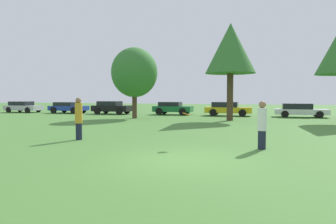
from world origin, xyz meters
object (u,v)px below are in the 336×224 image
object	(u,v)px
person_thrower	(79,118)
tree_1	(230,49)
frisbee	(186,114)
person_catcher	(262,125)
tree_0	(134,73)
parked_car_black	(112,107)
parked_car_silver	(23,107)
parked_car_green	(172,108)
parked_car_white	(300,110)
parked_car_blue	(68,107)
parked_car_yellow	(227,109)

from	to	relation	value
person_thrower	tree_1	distance (m)	14.00
frisbee	person_catcher	bearing A→B (deg)	4.44
tree_0	parked_car_black	bearing A→B (deg)	132.47
person_catcher	parked_car_black	distance (m)	22.75
person_thrower	parked_car_silver	xyz separation A→B (m)	(-17.98, 17.39, -0.29)
tree_1	parked_car_green	bearing A→B (deg)	136.41
parked_car_white	tree_1	bearing A→B (deg)	-135.57
person_thrower	person_catcher	xyz separation A→B (m)	(7.50, -0.29, -0.06)
tree_0	frisbee	bearing A→B (deg)	-60.56
person_catcher	parked_car_blue	bearing A→B (deg)	-39.83
parked_car_black	tree_0	bearing A→B (deg)	-46.65
parked_car_green	person_thrower	bearing A→B (deg)	-87.00
parked_car_silver	tree_1	bearing A→B (deg)	-11.81
person_catcher	frisbee	distance (m)	2.71
tree_0	parked_car_green	bearing A→B (deg)	72.36
tree_0	parked_car_blue	world-z (taller)	tree_0
tree_0	parked_car_green	distance (m)	6.61
tree_1	parked_car_blue	xyz separation A→B (m)	(-17.62, 5.34, -4.73)
tree_1	parked_car_blue	distance (m)	19.01
parked_car_green	parked_car_yellow	distance (m)	5.41
parked_car_black	tree_1	bearing A→B (deg)	-21.78
person_thrower	frisbee	xyz separation A→B (m)	(4.82, -0.49, 0.28)
person_thrower	parked_car_white	world-z (taller)	person_thrower
frisbee	tree_1	distance (m)	13.31
tree_1	parked_car_green	xyz separation A→B (m)	(-6.06, 5.77, -4.71)
person_thrower	parked_car_white	bearing A→B (deg)	59.97
parked_car_blue	parked_car_white	bearing A→B (deg)	0.80
frisbee	parked_car_blue	world-z (taller)	frisbee
person_thrower	parked_car_black	distance (m)	18.63
parked_car_blue	parked_car_yellow	world-z (taller)	parked_car_yellow
frisbee	parked_car_black	size ratio (longest dim) A/B	0.07
tree_1	parked_car_silver	size ratio (longest dim) A/B	1.76
parked_car_green	parked_car_blue	bearing A→B (deg)	-177.02
tree_0	parked_car_yellow	bearing A→B (deg)	36.73
parked_car_white	parked_car_blue	bearing A→B (deg)	-179.20
parked_car_silver	parked_car_blue	size ratio (longest dim) A/B	1.04
person_catcher	parked_car_blue	xyz separation A→B (m)	(-19.72, 17.76, -0.22)
parked_car_blue	parked_car_black	world-z (taller)	parked_car_black
parked_car_yellow	parked_car_black	bearing A→B (deg)	-177.10
parked_car_green	parked_car_silver	bearing A→B (deg)	-177.45
parked_car_green	person_catcher	bearing A→B (deg)	-64.95
tree_0	parked_car_blue	bearing A→B (deg)	152.34
parked_car_black	parked_car_white	size ratio (longest dim) A/B	0.90
person_thrower	parked_car_blue	bearing A→B (deg)	127.15
parked_car_yellow	tree_1	bearing A→B (deg)	-82.42
person_catcher	parked_car_black	size ratio (longest dim) A/B	0.43
person_thrower	parked_car_yellow	xyz separation A→B (m)	(4.74, 17.70, -0.25)
tree_1	parked_car_green	distance (m)	9.60
parked_car_blue	parked_car_white	distance (m)	23.21
person_catcher	frisbee	size ratio (longest dim) A/B	5.87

